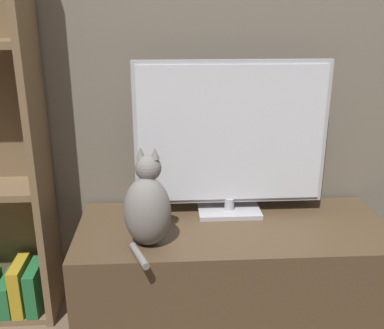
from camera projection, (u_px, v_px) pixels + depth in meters
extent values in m
cube|color=#756B5B|center=(228.00, 28.00, 1.98)|extent=(4.80, 0.05, 2.60)
cube|color=brown|center=(232.00, 275.00, 2.01)|extent=(1.34, 0.56, 0.49)
cube|color=#B7B7BC|center=(230.00, 211.00, 2.06)|extent=(0.28, 0.17, 0.02)
cylinder|color=#B7B7BC|center=(230.00, 204.00, 2.04)|extent=(0.04, 0.04, 0.05)
cube|color=#B7B7BC|center=(232.00, 134.00, 1.95)|extent=(0.84, 0.02, 0.63)
cube|color=white|center=(232.00, 135.00, 1.93)|extent=(0.81, 0.01, 0.60)
ellipsoid|color=gray|center=(147.00, 212.00, 1.74)|extent=(0.22, 0.21, 0.28)
ellipsoid|color=black|center=(152.00, 208.00, 1.80)|extent=(0.11, 0.08, 0.15)
sphere|color=gray|center=(148.00, 168.00, 1.72)|extent=(0.12, 0.12, 0.10)
cone|color=gray|center=(141.00, 152.00, 1.70)|extent=(0.04, 0.04, 0.04)
cone|color=gray|center=(155.00, 153.00, 1.69)|extent=(0.04, 0.04, 0.04)
cylinder|color=gray|center=(139.00, 256.00, 1.67)|extent=(0.08, 0.17, 0.03)
cube|color=brown|center=(35.00, 119.00, 1.88)|extent=(0.03, 0.28, 1.88)
cube|color=#236B38|center=(9.00, 293.00, 2.12)|extent=(0.06, 0.21, 0.16)
cube|color=#B79323|center=(21.00, 286.00, 2.11)|extent=(0.05, 0.20, 0.24)
cube|color=#236B38|center=(36.00, 286.00, 2.12)|extent=(0.05, 0.22, 0.22)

